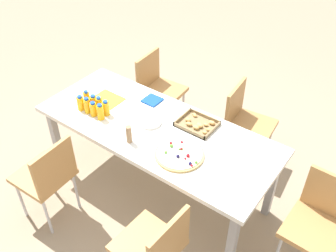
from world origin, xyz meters
TOP-DOWN VIEW (x-y plane):
  - ground_plane at (0.00, 0.00)m, footprint 12.00×12.00m
  - party_table at (0.00, 0.00)m, footprint 2.03×0.83m
  - chair_near_left at (-0.49, -0.76)m, footprint 0.42×0.42m
  - chair_far_right at (0.42, 0.79)m, footprint 0.44×0.44m
  - chair_near_right at (0.58, -0.76)m, footprint 0.42×0.42m
  - chair_end at (1.38, 0.10)m, footprint 0.41×0.41m
  - chair_far_left at (-0.58, 0.76)m, footprint 0.42×0.42m
  - juice_bottle_0 at (-0.66, -0.19)m, footprint 0.06×0.06m
  - juice_bottle_1 at (-0.59, -0.19)m, footprint 0.06×0.06m
  - juice_bottle_2 at (-0.52, -0.18)m, footprint 0.06×0.06m
  - juice_bottle_3 at (-0.43, -0.19)m, footprint 0.06×0.06m
  - juice_bottle_4 at (-0.67, -0.11)m, footprint 0.05×0.05m
  - juice_bottle_5 at (-0.58, -0.11)m, footprint 0.06×0.06m
  - juice_bottle_6 at (-0.51, -0.12)m, footprint 0.06×0.06m
  - juice_bottle_7 at (-0.44, -0.12)m, footprint 0.06×0.06m
  - fruit_pizza at (0.35, -0.16)m, footprint 0.37×0.37m
  - snack_tray at (0.26, 0.22)m, footprint 0.31×0.25m
  - plate_stack at (-0.07, 0.01)m, footprint 0.19×0.19m
  - napkin_stack at (-0.25, 0.27)m, footprint 0.15×0.15m
  - cardboard_tube at (-0.05, -0.26)m, footprint 0.04×0.04m
  - paper_folder at (-0.58, 0.05)m, footprint 0.26×0.20m

SIDE VIEW (x-z plane):
  - ground_plane at x=0.00m, z-range 0.00..0.00m
  - chair_near_left at x=-0.49m, z-range 0.09..0.92m
  - chair_far_right at x=0.42m, z-range 0.09..0.92m
  - chair_near_right at x=0.58m, z-range 0.09..0.92m
  - chair_end at x=1.38m, z-range 0.09..0.92m
  - chair_far_left at x=-0.58m, z-range 0.09..0.92m
  - party_table at x=0.00m, z-range 0.30..1.03m
  - paper_folder at x=-0.58m, z-range 0.73..0.73m
  - napkin_stack at x=-0.25m, z-range 0.73..0.74m
  - plate_stack at x=-0.07m, z-range 0.73..0.75m
  - fruit_pizza at x=0.35m, z-range 0.72..0.76m
  - snack_tray at x=0.26m, z-range 0.72..0.76m
  - juice_bottle_2 at x=-0.52m, z-range 0.72..0.86m
  - juice_bottle_5 at x=-0.58m, z-range 0.72..0.86m
  - juice_bottle_0 at x=-0.66m, z-range 0.72..0.86m
  - juice_bottle_7 at x=-0.44m, z-range 0.72..0.86m
  - juice_bottle_4 at x=-0.67m, z-range 0.72..0.87m
  - juice_bottle_3 at x=-0.43m, z-range 0.72..0.87m
  - juice_bottle_1 at x=-0.59m, z-range 0.72..0.87m
  - juice_bottle_6 at x=-0.51m, z-range 0.72..0.87m
  - cardboard_tube at x=-0.05m, z-range 0.73..0.88m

